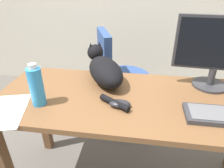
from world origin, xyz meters
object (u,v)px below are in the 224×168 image
(office_chair, at_px, (119,88))
(monitor, at_px, (219,50))
(cat, at_px, (104,69))
(computer_mouse, at_px, (120,104))
(water_bottle, at_px, (36,86))

(office_chair, bearing_deg, monitor, -38.15)
(cat, distance_m, computer_mouse, 0.31)
(monitor, bearing_deg, office_chair, 141.85)
(water_bottle, bearing_deg, monitor, 19.33)
(office_chair, relative_size, computer_mouse, 8.43)
(monitor, xyz_separation_m, cat, (-0.64, -0.02, -0.15))
(office_chair, bearing_deg, computer_mouse, -83.82)
(monitor, bearing_deg, water_bottle, -160.67)
(office_chair, xyz_separation_m, computer_mouse, (0.08, -0.76, 0.34))
(office_chair, xyz_separation_m, cat, (-0.05, -0.49, 0.41))
(cat, bearing_deg, water_bottle, -133.54)
(cat, bearing_deg, computer_mouse, -64.42)
(computer_mouse, bearing_deg, water_bottle, -175.33)
(monitor, relative_size, computer_mouse, 4.37)
(office_chair, bearing_deg, cat, -95.47)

